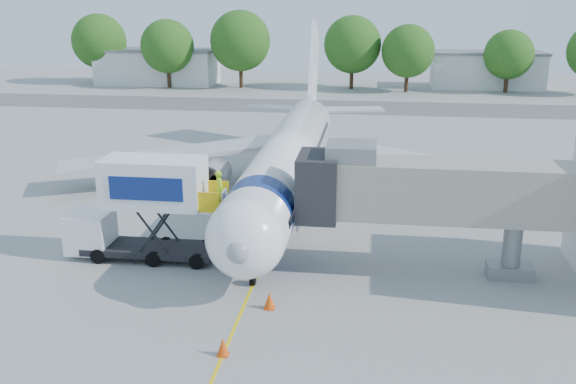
# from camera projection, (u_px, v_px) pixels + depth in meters

# --- Properties ---
(ground) EXTENTS (160.00, 160.00, 0.00)m
(ground) POSITION_uv_depth(u_px,v_px,m) (281.00, 219.00, 40.18)
(ground) COLOR #989896
(ground) RESTS_ON ground
(guidance_line) EXTENTS (0.15, 70.00, 0.01)m
(guidance_line) POSITION_uv_depth(u_px,v_px,m) (281.00, 219.00, 40.18)
(guidance_line) COLOR yellow
(guidance_line) RESTS_ON ground
(taxiway_strip) EXTENTS (120.00, 10.00, 0.01)m
(taxiway_strip) POSITION_uv_depth(u_px,v_px,m) (329.00, 107.00, 79.93)
(taxiway_strip) COLOR #59595B
(taxiway_strip) RESTS_ON ground
(aircraft) EXTENTS (34.17, 37.73, 11.35)m
(aircraft) POSITION_uv_depth(u_px,v_px,m) (289.00, 158.00, 43.21)
(aircraft) COLOR white
(aircraft) RESTS_ON ground
(jet_bridge) EXTENTS (13.90, 3.20, 6.60)m
(jet_bridge) POSITION_uv_depth(u_px,v_px,m) (422.00, 191.00, 31.26)
(jet_bridge) COLOR #A09A89
(jet_bridge) RESTS_ON ground
(catering_hiloader) EXTENTS (8.61, 2.44, 5.50)m
(catering_hiloader) POSITION_uv_depth(u_px,v_px,m) (143.00, 209.00, 33.52)
(catering_hiloader) COLOR black
(catering_hiloader) RESTS_ON ground
(ground_tug) EXTENTS (4.02, 2.41, 1.53)m
(ground_tug) POSITION_uv_depth(u_px,v_px,m) (243.00, 338.00, 24.82)
(ground_tug) COLOR white
(ground_tug) RESTS_ON ground
(safety_cone_a) EXTENTS (0.50, 0.50, 0.80)m
(safety_cone_a) POSITION_uv_depth(u_px,v_px,m) (269.00, 301.00, 28.72)
(safety_cone_a) COLOR #DD450B
(safety_cone_a) RESTS_ON ground
(safety_cone_b) EXTENTS (0.47, 0.47, 0.76)m
(safety_cone_b) POSITION_uv_depth(u_px,v_px,m) (223.00, 347.00, 25.01)
(safety_cone_b) COLOR #DD450B
(safety_cone_b) RESTS_ON ground
(outbuilding_left) EXTENTS (18.40, 8.40, 5.30)m
(outbuilding_left) POSITION_uv_depth(u_px,v_px,m) (158.00, 66.00, 99.72)
(outbuilding_left) COLOR silver
(outbuilding_left) RESTS_ON ground
(outbuilding_right) EXTENTS (16.40, 7.40, 5.30)m
(outbuilding_right) POSITION_uv_depth(u_px,v_px,m) (487.00, 70.00, 95.29)
(outbuilding_right) COLOR silver
(outbuilding_right) RESTS_ON ground
(tree_a) EXTENTS (8.32, 8.32, 10.61)m
(tree_a) POSITION_uv_depth(u_px,v_px,m) (99.00, 41.00, 98.89)
(tree_a) COLOR #382314
(tree_a) RESTS_ON ground
(tree_b) EXTENTS (7.83, 7.83, 9.98)m
(tree_b) POSITION_uv_depth(u_px,v_px,m) (167.00, 46.00, 94.38)
(tree_b) COLOR #382314
(tree_b) RESTS_ON ground
(tree_c) EXTENTS (8.85, 8.85, 11.28)m
(tree_c) POSITION_uv_depth(u_px,v_px,m) (240.00, 41.00, 94.03)
(tree_c) COLOR #382314
(tree_c) RESTS_ON ground
(tree_d) EXTENTS (8.29, 8.29, 10.57)m
(tree_d) POSITION_uv_depth(u_px,v_px,m) (352.00, 45.00, 92.85)
(tree_d) COLOR #382314
(tree_d) RESTS_ON ground
(tree_e) EXTENTS (7.43, 7.43, 9.47)m
(tree_e) POSITION_uv_depth(u_px,v_px,m) (408.00, 51.00, 90.14)
(tree_e) COLOR #382314
(tree_e) RESTS_ON ground
(tree_f) EXTENTS (6.87, 6.87, 8.76)m
(tree_f) POSITION_uv_depth(u_px,v_px,m) (509.00, 55.00, 89.76)
(tree_f) COLOR #382314
(tree_f) RESTS_ON ground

